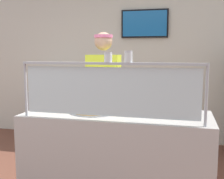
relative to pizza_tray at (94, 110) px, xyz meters
name	(u,v)px	position (x,y,z in m)	size (l,w,h in m)	color
ground_plane	(129,179)	(0.23, 0.63, -0.97)	(12.00, 12.00, 0.00)	brown
shop_rear_unit	(148,62)	(0.23, 2.30, 0.39)	(6.16, 0.13, 2.70)	silver
serving_counter	(117,161)	(0.23, -0.01, -0.49)	(1.76, 0.71, 0.95)	#BCB7B2
sneeze_guard	(109,85)	(0.23, -0.31, 0.29)	(1.59, 0.06, 0.50)	#B2B5BC
pizza_tray	(94,110)	(0.00, 0.00, 0.00)	(0.48, 0.48, 0.04)	#9EA0A8
pizza_server	(92,108)	(-0.02, -0.02, 0.02)	(0.07, 0.28, 0.01)	#ADAFB7
parmesan_shaker	(108,58)	(0.22, -0.31, 0.52)	(0.07, 0.07, 0.08)	white
pepper_flake_shaker	(128,57)	(0.39, -0.31, 0.52)	(0.07, 0.07, 0.10)	white
worker_figure	(104,97)	(-0.07, 0.60, 0.04)	(0.41, 0.50, 1.76)	#23232D
prep_shelf	(53,116)	(-1.34, 1.81, -0.53)	(0.70, 0.55, 0.88)	#B7BABF
pizza_box_stack	(52,85)	(-1.34, 1.81, 0.00)	(0.47, 0.45, 0.18)	silver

